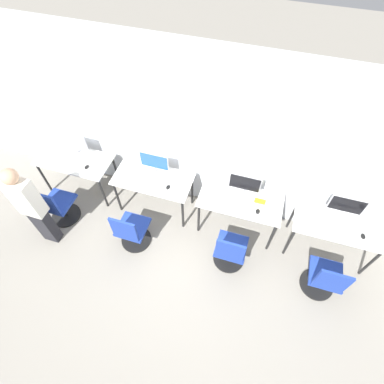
{
  "coord_description": "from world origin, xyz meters",
  "views": [
    {
      "loc": [
        0.77,
        -2.38,
        4.34
      ],
      "look_at": [
        0.0,
        0.12,
        0.9
      ],
      "focal_mm": 28.0,
      "sensor_mm": 36.0,
      "label": 1
    }
  ],
  "objects_px": {
    "mouse_left": "(168,187)",
    "office_chair_far_right": "(324,279)",
    "keyboard_left": "(151,182)",
    "mouse_right": "(258,211)",
    "mouse_far_left": "(87,167)",
    "person_far_left": "(31,206)",
    "mouse_far_right": "(363,236)",
    "office_chair_far_left": "(58,207)",
    "keyboard_far_left": "(69,164)",
    "monitor_far_right": "(346,206)",
    "keyboard_right": "(239,206)",
    "monitor_right": "(244,184)",
    "monitor_left": "(154,162)",
    "office_chair_left": "(132,232)",
    "office_chair_right": "(230,252)",
    "keyboard_far_right": "(340,233)",
    "monitor_far_left": "(74,143)"
  },
  "relations": [
    {
      "from": "keyboard_left",
      "to": "mouse_right",
      "type": "distance_m",
      "value": 1.67
    },
    {
      "from": "office_chair_far_left",
      "to": "monitor_left",
      "type": "distance_m",
      "value": 1.76
    },
    {
      "from": "keyboard_left",
      "to": "person_far_left",
      "type": "bearing_deg",
      "value": -144.64
    },
    {
      "from": "keyboard_right",
      "to": "monitor_right",
      "type": "bearing_deg",
      "value": 90.0
    },
    {
      "from": "mouse_left",
      "to": "keyboard_right",
      "type": "relative_size",
      "value": 0.21
    },
    {
      "from": "office_chair_far_left",
      "to": "monitor_far_right",
      "type": "xyz_separation_m",
      "value": [
        4.21,
        0.85,
        0.64
      ]
    },
    {
      "from": "keyboard_far_left",
      "to": "monitor_far_right",
      "type": "distance_m",
      "value": 4.21
    },
    {
      "from": "office_chair_left",
      "to": "monitor_right",
      "type": "height_order",
      "value": "monitor_right"
    },
    {
      "from": "office_chair_far_left",
      "to": "mouse_far_right",
      "type": "distance_m",
      "value": 4.57
    },
    {
      "from": "keyboard_right",
      "to": "monitor_left",
      "type": "bearing_deg",
      "value": 169.59
    },
    {
      "from": "monitor_left",
      "to": "mouse_far_right",
      "type": "xyz_separation_m",
      "value": [
        3.1,
        -0.25,
        -0.22
      ]
    },
    {
      "from": "mouse_far_left",
      "to": "mouse_left",
      "type": "height_order",
      "value": "same"
    },
    {
      "from": "monitor_far_left",
      "to": "keyboard_far_left",
      "type": "height_order",
      "value": "monitor_far_left"
    },
    {
      "from": "keyboard_far_left",
      "to": "monitor_far_right",
      "type": "bearing_deg",
      "value": 3.77
    },
    {
      "from": "mouse_right",
      "to": "office_chair_left",
      "type": "bearing_deg",
      "value": -159.92
    },
    {
      "from": "keyboard_left",
      "to": "office_chair_far_right",
      "type": "bearing_deg",
      "value": -12.18
    },
    {
      "from": "person_far_left",
      "to": "monitor_left",
      "type": "relative_size",
      "value": 3.56
    },
    {
      "from": "keyboard_far_left",
      "to": "office_chair_far_left",
      "type": "height_order",
      "value": "office_chair_far_left"
    },
    {
      "from": "monitor_far_left",
      "to": "monitor_far_right",
      "type": "bearing_deg",
      "value": -0.06
    },
    {
      "from": "office_chair_far_right",
      "to": "office_chair_right",
      "type": "bearing_deg",
      "value": 179.0
    },
    {
      "from": "keyboard_left",
      "to": "monitor_right",
      "type": "relative_size",
      "value": 0.95
    },
    {
      "from": "office_chair_far_left",
      "to": "keyboard_left",
      "type": "xyz_separation_m",
      "value": [
        1.41,
        0.62,
        0.41
      ]
    },
    {
      "from": "mouse_left",
      "to": "mouse_right",
      "type": "distance_m",
      "value": 1.38
    },
    {
      "from": "keyboard_left",
      "to": "keyboard_right",
      "type": "relative_size",
      "value": 1.0
    },
    {
      "from": "mouse_far_left",
      "to": "monitor_right",
      "type": "bearing_deg",
      "value": 4.97
    },
    {
      "from": "mouse_left",
      "to": "office_chair_far_right",
      "type": "relative_size",
      "value": 0.1
    },
    {
      "from": "mouse_right",
      "to": "mouse_far_right",
      "type": "relative_size",
      "value": 1.0
    },
    {
      "from": "mouse_far_left",
      "to": "office_chair_left",
      "type": "relative_size",
      "value": 0.1
    },
    {
      "from": "office_chair_far_left",
      "to": "office_chair_far_right",
      "type": "xyz_separation_m",
      "value": [
        4.16,
        0.02,
        0.0
      ]
    },
    {
      "from": "person_far_left",
      "to": "keyboard_right",
      "type": "relative_size",
      "value": 3.76
    },
    {
      "from": "keyboard_right",
      "to": "mouse_far_right",
      "type": "relative_size",
      "value": 4.81
    },
    {
      "from": "mouse_far_left",
      "to": "keyboard_left",
      "type": "xyz_separation_m",
      "value": [
        1.1,
        0.01,
        -0.01
      ]
    },
    {
      "from": "person_far_left",
      "to": "keyboard_far_right",
      "type": "xyz_separation_m",
      "value": [
        4.18,
        0.92,
        -0.13
      ]
    },
    {
      "from": "keyboard_right",
      "to": "office_chair_far_right",
      "type": "distance_m",
      "value": 1.52
    },
    {
      "from": "keyboard_far_left",
      "to": "monitor_far_right",
      "type": "height_order",
      "value": "monitor_far_right"
    },
    {
      "from": "person_far_left",
      "to": "mouse_left",
      "type": "bearing_deg",
      "value": 29.98
    },
    {
      "from": "office_chair_far_left",
      "to": "person_far_left",
      "type": "bearing_deg",
      "value": -85.89
    },
    {
      "from": "keyboard_far_left",
      "to": "person_far_left",
      "type": "height_order",
      "value": "person_far_left"
    },
    {
      "from": "keyboard_right",
      "to": "mouse_far_right",
      "type": "distance_m",
      "value": 1.7
    },
    {
      "from": "monitor_far_right",
      "to": "keyboard_far_right",
      "type": "height_order",
      "value": "monitor_far_right"
    },
    {
      "from": "office_chair_right",
      "to": "office_chair_left",
      "type": "bearing_deg",
      "value": -175.48
    },
    {
      "from": "keyboard_far_left",
      "to": "person_far_left",
      "type": "xyz_separation_m",
      "value": [
        0.01,
        -0.94,
        0.13
      ]
    },
    {
      "from": "keyboard_left",
      "to": "keyboard_far_left",
      "type": "bearing_deg",
      "value": -178.33
    },
    {
      "from": "keyboard_left",
      "to": "monitor_right",
      "type": "xyz_separation_m",
      "value": [
        1.4,
        0.2,
        0.22
      ]
    },
    {
      "from": "monitor_right",
      "to": "keyboard_far_right",
      "type": "height_order",
      "value": "monitor_right"
    },
    {
      "from": "mouse_far_left",
      "to": "person_far_left",
      "type": "distance_m",
      "value": 1.02
    },
    {
      "from": "keyboard_far_left",
      "to": "office_chair_left",
      "type": "bearing_deg",
      "value": -26.15
    },
    {
      "from": "mouse_far_left",
      "to": "keyboard_left",
      "type": "distance_m",
      "value": 1.1
    },
    {
      "from": "person_far_left",
      "to": "mouse_far_right",
      "type": "distance_m",
      "value": 4.59
    },
    {
      "from": "mouse_far_right",
      "to": "mouse_right",
      "type": "bearing_deg",
      "value": -179.19
    }
  ]
}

